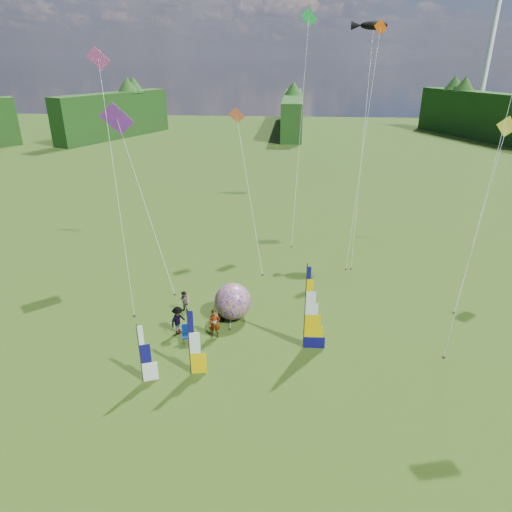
# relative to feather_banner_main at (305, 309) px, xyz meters

# --- Properties ---
(ground) EXTENTS (220.00, 220.00, 0.00)m
(ground) POSITION_rel_feather_banner_main_xyz_m (-1.73, -3.70, -2.56)
(ground) COLOR #3F5B13
(ground) RESTS_ON ground
(treeline_ring) EXTENTS (210.00, 210.00, 8.00)m
(treeline_ring) POSITION_rel_feather_banner_main_xyz_m (-1.73, -3.70, 1.44)
(treeline_ring) COLOR #174210
(treeline_ring) RESTS_ON ground
(turbine_right) EXTENTS (8.00, 1.20, 30.00)m
(turbine_right) POSITION_rel_feather_banner_main_xyz_m (43.27, 98.30, 12.44)
(turbine_right) COLOR silver
(turbine_right) RESTS_ON ground
(feather_banner_main) EXTENTS (1.38, 0.16, 5.12)m
(feather_banner_main) POSITION_rel_feather_banner_main_xyz_m (0.00, 0.00, 0.00)
(feather_banner_main) COLOR #0D0C54
(feather_banner_main) RESTS_ON ground
(side_banner_left) EXTENTS (1.05, 0.28, 3.81)m
(side_banner_left) POSITION_rel_feather_banner_main_xyz_m (-5.88, -2.83, -0.66)
(side_banner_left) COLOR #E1B500
(side_banner_left) RESTS_ON ground
(side_banner_far) EXTENTS (0.96, 0.43, 3.34)m
(side_banner_far) POSITION_rel_feather_banner_main_xyz_m (-8.18, -3.67, -0.89)
(side_banner_far) COLOR white
(side_banner_far) RESTS_ON ground
(bol_inflatable) EXTENTS (2.81, 2.81, 2.32)m
(bol_inflatable) POSITION_rel_feather_banner_main_xyz_m (-4.42, 2.92, -1.40)
(bol_inflatable) COLOR #020BA9
(bol_inflatable) RESTS_ON ground
(spectator_a) EXTENTS (0.74, 0.55, 1.84)m
(spectator_a) POSITION_rel_feather_banner_main_xyz_m (-5.19, 0.66, -1.64)
(spectator_a) COLOR #66594C
(spectator_a) RESTS_ON ground
(spectator_b) EXTENTS (0.82, 0.73, 1.52)m
(spectator_b) POSITION_rel_feather_banner_main_xyz_m (-7.60, 3.24, -1.80)
(spectator_b) COLOR #66594C
(spectator_b) RESTS_ON ground
(spectator_c) EXTENTS (0.91, 1.21, 1.77)m
(spectator_c) POSITION_rel_feather_banner_main_xyz_m (-7.43, 0.89, -1.68)
(spectator_c) COLOR #66594C
(spectator_c) RESTS_ON ground
(spectator_d) EXTENTS (1.08, 0.72, 1.71)m
(spectator_d) POSITION_rel_feather_banner_main_xyz_m (-5.10, 2.40, -1.71)
(spectator_d) COLOR #66594C
(spectator_d) RESTS_ON ground
(camp_chair) EXTENTS (0.80, 0.80, 1.09)m
(camp_chair) POSITION_rel_feather_banner_main_xyz_m (-6.67, -0.06, -2.01)
(camp_chair) COLOR #011247
(camp_chair) RESTS_ON ground
(kite_whale) EXTENTS (5.27, 14.63, 19.06)m
(kite_whale) POSITION_rel_feather_banner_main_xyz_m (4.64, 16.50, 6.97)
(kite_whale) COLOR black
(kite_whale) RESTS_ON ground
(kite_rainbow_delta) EXTENTS (10.89, 11.73, 13.06)m
(kite_rainbow_delta) POSITION_rel_feather_banner_main_xyz_m (-11.38, 8.58, 3.97)
(kite_rainbow_delta) COLOR #D9304C
(kite_rainbow_delta) RESTS_ON ground
(kite_parafoil) EXTENTS (7.89, 10.49, 20.90)m
(kite_parafoil) POSITION_rel_feather_banner_main_xyz_m (9.55, 2.93, 7.89)
(kite_parafoil) COLOR red
(kite_parafoil) RESTS_ON ground
(small_kite_red) EXTENTS (6.10, 10.64, 11.83)m
(small_kite_red) POSITION_rel_feather_banner_main_xyz_m (-4.39, 13.09, 3.35)
(small_kite_red) COLOR #E65C34
(small_kite_red) RESTS_ON ground
(small_kite_orange) EXTENTS (7.15, 11.04, 18.26)m
(small_kite_orange) POSITION_rel_feather_banner_main_xyz_m (4.47, 14.82, 6.57)
(small_kite_orange) COLOR #FB5304
(small_kite_orange) RESTS_ON ground
(small_kite_yellow) EXTENTS (7.97, 10.95, 12.01)m
(small_kite_yellow) POSITION_rel_feather_banner_main_xyz_m (11.79, 8.43, 3.44)
(small_kite_yellow) COLOR yellow
(small_kite_yellow) RESTS_ON ground
(small_kite_pink) EXTENTS (6.04, 9.49, 16.33)m
(small_kite_pink) POSITION_rel_feather_banner_main_xyz_m (-12.22, 5.85, 5.61)
(small_kite_pink) COLOR #D547A3
(small_kite_pink) RESTS_ON ground
(small_kite_green) EXTENTS (7.07, 11.89, 19.64)m
(small_kite_green) POSITION_rel_feather_banner_main_xyz_m (-0.46, 19.29, 7.26)
(small_kite_green) COLOR green
(small_kite_green) RESTS_ON ground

